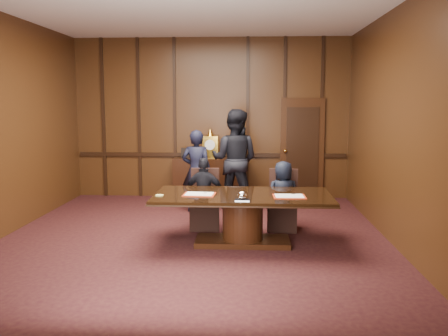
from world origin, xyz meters
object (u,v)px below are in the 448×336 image
object	(u,v)px
sideboard	(210,177)
signatory_left	(204,194)
signatory_right	(283,196)
conference_table	(243,211)
witness_left	(197,171)
witness_right	(235,160)

from	to	relation	value
sideboard	signatory_left	xyz separation A→B (m)	(0.11, -2.52, 0.12)
signatory_left	signatory_right	xyz separation A→B (m)	(1.30, 0.00, -0.02)
signatory_right	signatory_left	bearing A→B (deg)	-12.07
conference_table	witness_left	distance (m)	2.30
witness_left	signatory_right	bearing A→B (deg)	146.22
conference_table	sideboard	bearing A→B (deg)	102.98
sideboard	signatory_right	distance (m)	2.89
signatory_left	signatory_right	world-z (taller)	signatory_left
conference_table	witness_left	bearing A→B (deg)	113.93
sideboard	witness_left	xyz separation A→B (m)	(-0.16, -1.23, 0.31)
sideboard	witness_right	size ratio (longest dim) A/B	0.81
sideboard	signatory_right	world-z (taller)	sideboard
sideboard	signatory_left	bearing A→B (deg)	-87.39
signatory_left	witness_left	xyz separation A→B (m)	(-0.28, 1.29, 0.19)
sideboard	conference_table	size ratio (longest dim) A/B	0.61
signatory_right	witness_left	size ratio (longest dim) A/B	0.73
sideboard	signatory_right	size ratio (longest dim) A/B	1.38
signatory_right	witness_left	bearing A→B (deg)	-51.35
sideboard	conference_table	distance (m)	3.41
sideboard	signatory_left	world-z (taller)	sideboard
sideboard	conference_table	xyz separation A→B (m)	(0.76, -3.32, 0.02)
sideboard	witness_left	world-z (taller)	witness_left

